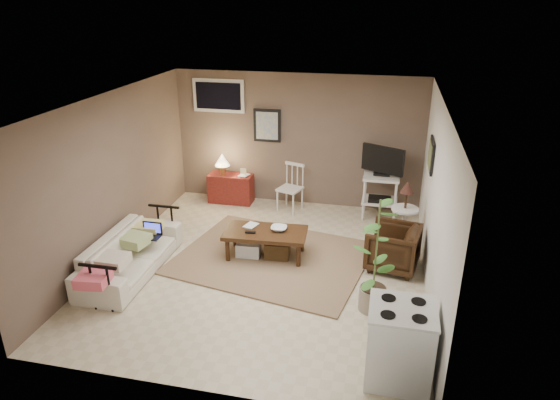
% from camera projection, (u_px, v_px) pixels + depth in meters
% --- Properties ---
extents(floor, '(5.00, 5.00, 0.00)m').
position_uv_depth(floor, '(264.00, 267.00, 7.22)').
color(floor, '#C1B293').
rests_on(floor, ground).
extents(art_back, '(0.50, 0.03, 0.60)m').
position_uv_depth(art_back, '(267.00, 126.00, 9.00)').
color(art_back, black).
extents(art_right, '(0.03, 0.60, 0.45)m').
position_uv_depth(art_right, '(431.00, 155.00, 7.14)').
color(art_right, black).
extents(window, '(0.96, 0.03, 0.60)m').
position_uv_depth(window, '(219.00, 96.00, 8.99)').
color(window, silver).
extents(rug, '(3.04, 2.62, 0.03)m').
position_uv_depth(rug, '(272.00, 258.00, 7.43)').
color(rug, '#81624B').
rests_on(rug, floor).
extents(coffee_table, '(1.24, 0.70, 0.46)m').
position_uv_depth(coffee_table, '(265.00, 242.00, 7.39)').
color(coffee_table, '#37230F').
rests_on(coffee_table, floor).
extents(sofa, '(0.56, 1.91, 0.75)m').
position_uv_depth(sofa, '(129.00, 248.00, 6.95)').
color(sofa, beige).
rests_on(sofa, floor).
extents(sofa_pillows, '(0.37, 1.82, 0.13)m').
position_uv_depth(sofa_pillows, '(124.00, 250.00, 6.71)').
color(sofa_pillows, beige).
rests_on(sofa_pillows, sofa).
extents(sofa_end_rails, '(0.51, 1.91, 0.64)m').
position_uv_depth(sofa_end_rails, '(137.00, 252.00, 6.95)').
color(sofa_end_rails, black).
rests_on(sofa_end_rails, floor).
extents(laptop, '(0.29, 0.21, 0.20)m').
position_uv_depth(laptop, '(151.00, 232.00, 7.17)').
color(laptop, black).
rests_on(laptop, sofa).
extents(red_console, '(0.82, 0.36, 0.94)m').
position_uv_depth(red_console, '(230.00, 186.00, 9.34)').
color(red_console, maroon).
rests_on(red_console, floor).
extents(spindle_chair, '(0.49, 0.49, 0.85)m').
position_uv_depth(spindle_chair, '(290.00, 189.00, 8.98)').
color(spindle_chair, silver).
rests_on(spindle_chair, floor).
extents(tv_stand, '(0.72, 0.50, 1.29)m').
position_uv_depth(tv_stand, '(381.00, 181.00, 8.57)').
color(tv_stand, silver).
rests_on(tv_stand, floor).
extents(side_table, '(0.41, 0.41, 1.10)m').
position_uv_depth(side_table, '(405.00, 207.00, 7.51)').
color(side_table, silver).
rests_on(side_table, floor).
extents(armchair, '(0.76, 0.79, 0.71)m').
position_uv_depth(armchair, '(393.00, 246.00, 7.06)').
color(armchair, black).
rests_on(armchair, floor).
extents(potted_plant, '(0.38, 0.38, 1.51)m').
position_uv_depth(potted_plant, '(376.00, 252.00, 5.94)').
color(potted_plant, gray).
rests_on(potted_plant, floor).
extents(stove, '(0.65, 0.61, 0.85)m').
position_uv_depth(stove, '(400.00, 344.00, 4.98)').
color(stove, white).
rests_on(stove, floor).
extents(bowl, '(0.24, 0.07, 0.24)m').
position_uv_depth(bowl, '(279.00, 223.00, 7.30)').
color(bowl, '#37230F').
rests_on(bowl, coffee_table).
extents(book_table, '(0.16, 0.06, 0.23)m').
position_uv_depth(book_table, '(246.00, 218.00, 7.47)').
color(book_table, '#37230F').
rests_on(book_table, coffee_table).
extents(book_console, '(0.16, 0.07, 0.21)m').
position_uv_depth(book_console, '(240.00, 170.00, 9.20)').
color(book_console, '#37230F').
rests_on(book_console, red_console).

